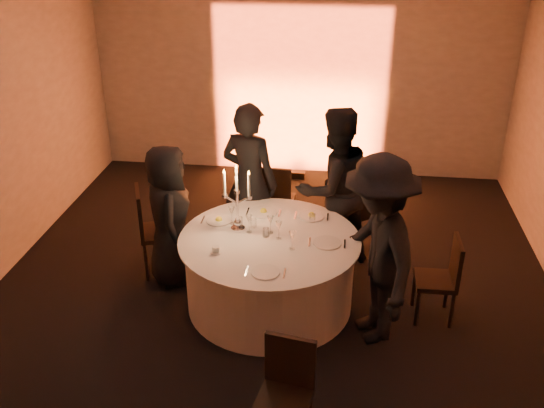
# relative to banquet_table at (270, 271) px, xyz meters

# --- Properties ---
(floor) EXTENTS (7.00, 7.00, 0.00)m
(floor) POSITION_rel_banquet_table_xyz_m (0.00, 0.00, -0.38)
(floor) COLOR black
(floor) RESTS_ON ground
(ceiling) EXTENTS (7.00, 7.00, 0.00)m
(ceiling) POSITION_rel_banquet_table_xyz_m (0.00, 0.00, 2.62)
(ceiling) COLOR silver
(ceiling) RESTS_ON wall_back
(wall_back) EXTENTS (7.00, 0.00, 7.00)m
(wall_back) POSITION_rel_banquet_table_xyz_m (0.00, 3.50, 1.12)
(wall_back) COLOR #A19B95
(wall_back) RESTS_ON floor
(uplighter_fixture) EXTENTS (0.25, 0.12, 0.10)m
(uplighter_fixture) POSITION_rel_banquet_table_xyz_m (0.00, 3.20, -0.33)
(uplighter_fixture) COLOR black
(uplighter_fixture) RESTS_ON floor
(banquet_table) EXTENTS (1.80, 1.80, 0.77)m
(banquet_table) POSITION_rel_banquet_table_xyz_m (0.00, 0.00, 0.00)
(banquet_table) COLOR black
(banquet_table) RESTS_ON floor
(chair_left) EXTENTS (0.57, 0.57, 1.01)m
(chair_left) POSITION_rel_banquet_table_xyz_m (-1.35, 0.46, 0.19)
(chair_left) COLOR black
(chair_left) RESTS_ON floor
(chair_back_left) EXTENTS (0.45, 0.45, 0.97)m
(chair_back_left) POSITION_rel_banquet_table_xyz_m (-0.11, 1.37, 0.16)
(chair_back_left) COLOR black
(chair_back_left) RESTS_ON floor
(chair_back_right) EXTENTS (0.63, 0.63, 1.04)m
(chair_back_right) POSITION_rel_banquet_table_xyz_m (0.87, 1.15, 0.20)
(chair_back_right) COLOR black
(chair_back_right) RESTS_ON floor
(chair_right) EXTENTS (0.39, 0.39, 0.88)m
(chair_right) POSITION_rel_banquet_table_xyz_m (1.70, -0.02, 0.11)
(chair_right) COLOR black
(chair_right) RESTS_ON floor
(chair_front) EXTENTS (0.46, 0.46, 0.89)m
(chair_front) POSITION_rel_banquet_table_xyz_m (0.34, -1.72, 0.12)
(chair_front) COLOR black
(chair_front) RESTS_ON floor
(guest_left) EXTENTS (0.70, 0.87, 1.56)m
(guest_left) POSITION_rel_banquet_table_xyz_m (-1.11, 0.34, 0.39)
(guest_left) COLOR black
(guest_left) RESTS_ON floor
(guest_back_left) EXTENTS (0.78, 0.64, 1.84)m
(guest_back_left) POSITION_rel_banquet_table_xyz_m (-0.35, 0.98, 0.53)
(guest_back_left) COLOR black
(guest_back_left) RESTS_ON floor
(guest_back_right) EXTENTS (1.13, 1.07, 1.84)m
(guest_back_right) POSITION_rel_banquet_table_xyz_m (0.59, 0.91, 0.54)
(guest_back_right) COLOR black
(guest_back_right) RESTS_ON floor
(guest_right) EXTENTS (1.04, 1.35, 1.84)m
(guest_right) POSITION_rel_banquet_table_xyz_m (1.03, -0.36, 0.54)
(guest_right) COLOR black
(guest_right) RESTS_ON floor
(plate_left) EXTENTS (0.36, 0.26, 0.08)m
(plate_left) POSITION_rel_banquet_table_xyz_m (-0.57, 0.29, 0.40)
(plate_left) COLOR white
(plate_left) RESTS_ON banquet_table
(plate_back_left) EXTENTS (0.36, 0.29, 0.08)m
(plate_back_left) POSITION_rel_banquet_table_xyz_m (-0.13, 0.54, 0.40)
(plate_back_left) COLOR white
(plate_back_left) RESTS_ON banquet_table
(plate_back_right) EXTENTS (0.35, 0.27, 0.08)m
(plate_back_right) POSITION_rel_banquet_table_xyz_m (0.38, 0.51, 0.40)
(plate_back_right) COLOR white
(plate_back_right) RESTS_ON banquet_table
(plate_right) EXTENTS (0.36, 0.28, 0.01)m
(plate_right) POSITION_rel_banquet_table_xyz_m (0.57, -0.03, 0.39)
(plate_right) COLOR white
(plate_right) RESTS_ON banquet_table
(plate_front) EXTENTS (0.36, 0.26, 0.01)m
(plate_front) POSITION_rel_banquet_table_xyz_m (0.04, -0.61, 0.39)
(plate_front) COLOR white
(plate_front) RESTS_ON banquet_table
(coffee_cup) EXTENTS (0.11, 0.11, 0.07)m
(coffee_cup) POSITION_rel_banquet_table_xyz_m (-0.47, -0.32, 0.42)
(coffee_cup) COLOR white
(coffee_cup) RESTS_ON banquet_table
(candelabra) EXTENTS (0.30, 0.14, 0.71)m
(candelabra) POSITION_rel_banquet_table_xyz_m (-0.34, 0.14, 0.63)
(candelabra) COLOR white
(candelabra) RESTS_ON banquet_table
(wine_glass_a) EXTENTS (0.07, 0.07, 0.19)m
(wine_glass_a) POSITION_rel_banquet_table_xyz_m (-0.00, 0.11, 0.52)
(wine_glass_a) COLOR white
(wine_glass_a) RESTS_ON banquet_table
(wine_glass_b) EXTENTS (0.07, 0.07, 0.19)m
(wine_glass_b) POSITION_rel_banquet_table_xyz_m (0.09, 0.00, 0.52)
(wine_glass_b) COLOR white
(wine_glass_b) RESTS_ON banquet_table
(wine_glass_c) EXTENTS (0.07, 0.07, 0.19)m
(wine_glass_c) POSITION_rel_banquet_table_xyz_m (0.24, -0.18, 0.52)
(wine_glass_c) COLOR white
(wine_glass_c) RESTS_ON banquet_table
(wine_glass_d) EXTENTS (0.07, 0.07, 0.19)m
(wine_glass_d) POSITION_rel_banquet_table_xyz_m (-0.42, 0.26, 0.52)
(wine_glass_d) COLOR white
(wine_glass_d) RESTS_ON banquet_table
(wine_glass_e) EXTENTS (0.07, 0.07, 0.19)m
(wine_glass_e) POSITION_rel_banquet_table_xyz_m (-0.22, 0.10, 0.52)
(wine_glass_e) COLOR white
(wine_glass_e) RESTS_ON banquet_table
(tumbler_a) EXTENTS (0.07, 0.07, 0.09)m
(tumbler_a) POSITION_rel_banquet_table_xyz_m (-0.34, 0.23, 0.43)
(tumbler_a) COLOR white
(tumbler_a) RESTS_ON banquet_table
(tumbler_b) EXTENTS (0.07, 0.07, 0.09)m
(tumbler_b) POSITION_rel_banquet_table_xyz_m (-0.19, 0.21, 0.43)
(tumbler_b) COLOR white
(tumbler_b) RESTS_ON banquet_table
(tumbler_c) EXTENTS (0.07, 0.07, 0.09)m
(tumbler_c) POSITION_rel_banquet_table_xyz_m (-0.04, 0.04, 0.43)
(tumbler_c) COLOR white
(tumbler_c) RESTS_ON banquet_table
(tumbler_d) EXTENTS (0.07, 0.07, 0.09)m
(tumbler_d) POSITION_rel_banquet_table_xyz_m (0.39, 0.40, 0.43)
(tumbler_d) COLOR white
(tumbler_d) RESTS_ON banquet_table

